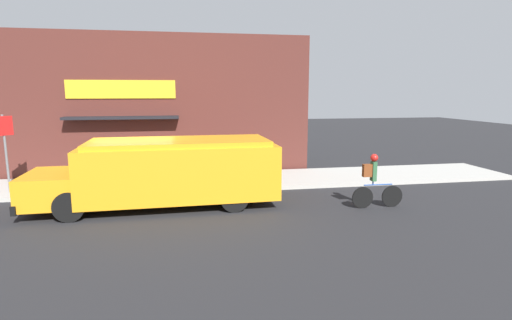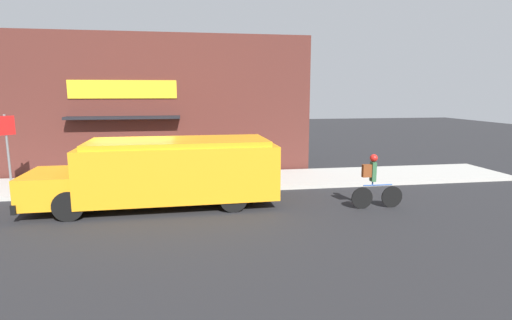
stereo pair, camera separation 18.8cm
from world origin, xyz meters
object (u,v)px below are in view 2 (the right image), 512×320
at_px(school_bus, 166,171).
at_px(trash_bin, 99,170).
at_px(cyclist, 374,181).
at_px(stop_sign_post, 7,140).

distance_m(school_bus, trash_bin, 3.91).
bearing_deg(cyclist, school_bus, 168.72).
bearing_deg(school_bus, trash_bin, 129.25).
bearing_deg(cyclist, stop_sign_post, 164.39).
height_order(school_bus, cyclist, school_bus).
xyz_separation_m(school_bus, stop_sign_post, (-5.01, 1.96, 0.76)).
relative_size(school_bus, cyclist, 4.45).
distance_m(school_bus, stop_sign_post, 5.43).
xyz_separation_m(school_bus, trash_bin, (-2.52, 2.94, -0.48)).
xyz_separation_m(school_bus, cyclist, (5.85, -1.27, -0.25)).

